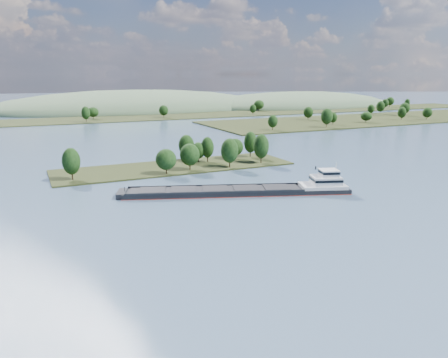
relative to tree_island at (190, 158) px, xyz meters
name	(u,v)px	position (x,y,z in m)	size (l,w,h in m)	color
ground	(239,205)	(-6.28, -58.42, -3.94)	(1800.00, 1800.00, 0.00)	#3B5567
tree_island	(190,158)	(0.00, 0.00, 0.00)	(100.00, 30.98, 13.93)	black
right_bank	(382,118)	(224.83, 121.22, -2.94)	(320.00, 90.00, 15.39)	black
back_shoreline	(105,119)	(2.77, 221.45, -3.28)	(900.00, 60.00, 13.92)	black
hill_east	(299,106)	(253.72, 291.58, -3.94)	(260.00, 140.00, 36.00)	#42593D
hill_west	(135,109)	(53.72, 321.58, -3.94)	(320.00, 160.00, 44.00)	#42593D
cargo_barge	(252,189)	(3.73, -48.09, -2.64)	(75.19, 33.96, 10.35)	black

